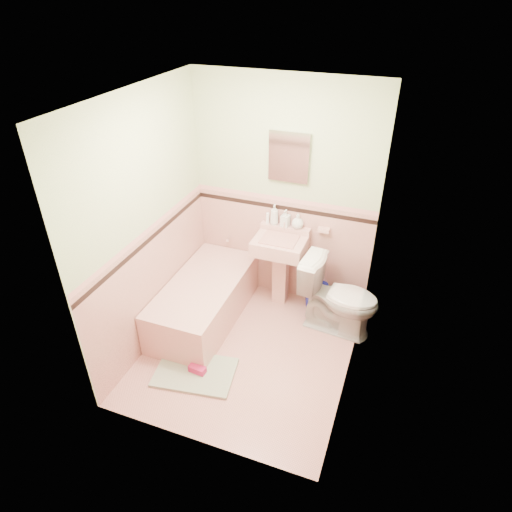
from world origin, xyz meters
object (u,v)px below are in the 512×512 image
(medicine_cabinet, at_px, (289,157))
(shoe, at_px, (197,369))
(bathtub, at_px, (205,301))
(toilet, at_px, (339,297))
(soap_bottle_mid, at_px, (285,218))
(soap_bottle_right, at_px, (298,221))
(soap_bottle_left, at_px, (274,214))
(bucket, at_px, (316,296))
(sink, at_px, (279,272))

(medicine_cabinet, height_order, shoe, medicine_cabinet)
(bathtub, bearing_deg, medicine_cabinet, 47.42)
(bathtub, distance_m, toilet, 1.45)
(soap_bottle_mid, height_order, soap_bottle_right, soap_bottle_mid)
(bathtub, xyz_separation_m, soap_bottle_right, (0.81, 0.71, 0.79))
(soap_bottle_left, bearing_deg, shoe, -99.84)
(soap_bottle_mid, bearing_deg, soap_bottle_right, 0.00)
(toilet, height_order, shoe, toilet)
(bathtub, bearing_deg, soap_bottle_left, 52.21)
(soap_bottle_mid, distance_m, bucket, 0.98)
(soap_bottle_right, relative_size, toilet, 0.20)
(bathtub, relative_size, sink, 1.73)
(bathtub, bearing_deg, bucket, 29.74)
(toilet, bearing_deg, medicine_cabinet, 66.58)
(soap_bottle_right, bearing_deg, shoe, -109.31)
(bathtub, xyz_separation_m, bucket, (1.10, 0.63, -0.09))
(bathtub, distance_m, sink, 0.89)
(soap_bottle_mid, xyz_separation_m, bucket, (0.43, -0.08, -0.88))
(soap_bottle_mid, distance_m, shoe, 1.81)
(sink, bearing_deg, bathtub, -142.07)
(soap_bottle_right, bearing_deg, soap_bottle_left, 180.00)
(medicine_cabinet, xyz_separation_m, shoe, (-0.39, -1.52, -1.64))
(medicine_cabinet, distance_m, toilet, 1.53)
(soap_bottle_left, relative_size, shoe, 1.42)
(sink, bearing_deg, soap_bottle_right, 53.30)
(bathtub, distance_m, soap_bottle_right, 1.34)
(soap_bottle_left, xyz_separation_m, shoe, (-0.26, -1.49, -0.98))
(soap_bottle_left, distance_m, soap_bottle_mid, 0.13)
(soap_bottle_left, distance_m, toilet, 1.12)
(medicine_cabinet, bearing_deg, bathtub, -132.58)
(medicine_cabinet, distance_m, soap_bottle_right, 0.70)
(sink, height_order, soap_bottle_mid, soap_bottle_mid)
(soap_bottle_left, relative_size, toilet, 0.28)
(soap_bottle_left, relative_size, soap_bottle_mid, 1.23)
(toilet, xyz_separation_m, bucket, (-0.30, 0.29, -0.27))
(soap_bottle_right, xyz_separation_m, shoe, (-0.52, -1.49, -0.95))
(soap_bottle_mid, relative_size, bucket, 0.68)
(bathtub, xyz_separation_m, toilet, (1.40, 0.34, 0.19))
(sink, xyz_separation_m, medicine_cabinet, (0.00, 0.21, 1.27))
(bathtub, height_order, bucket, bathtub)
(soap_bottle_mid, xyz_separation_m, soap_bottle_right, (0.14, 0.00, -0.01))
(sink, distance_m, soap_bottle_right, 0.62)
(bucket, bearing_deg, shoe, -119.87)
(soap_bottle_left, xyz_separation_m, soap_bottle_right, (0.26, 0.00, -0.03))
(sink, height_order, soap_bottle_right, soap_bottle_right)
(bucket, bearing_deg, medicine_cabinet, 165.30)
(soap_bottle_mid, bearing_deg, medicine_cabinet, 83.25)
(bathtub, bearing_deg, soap_bottle_right, 41.09)
(sink, relative_size, bucket, 3.11)
(medicine_cabinet, distance_m, soap_bottle_left, 0.67)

